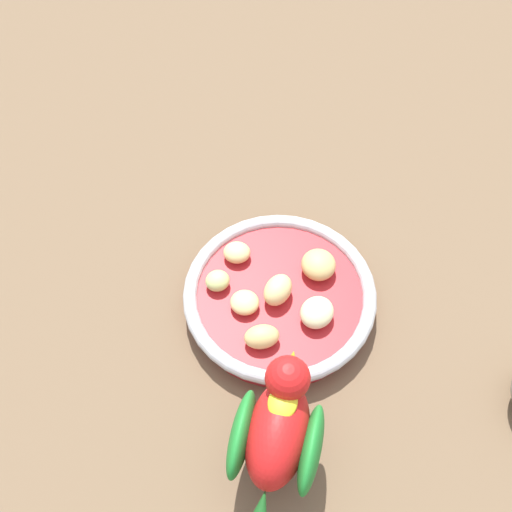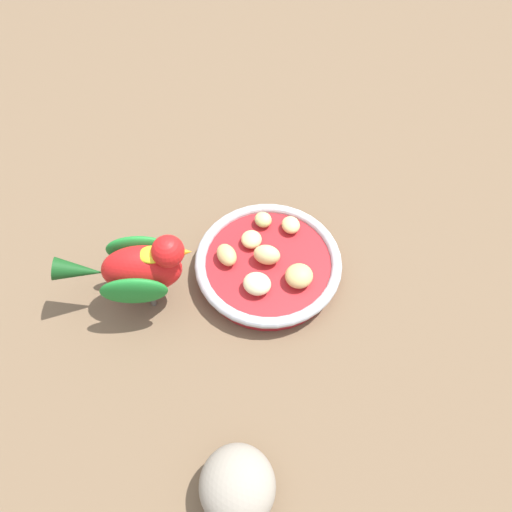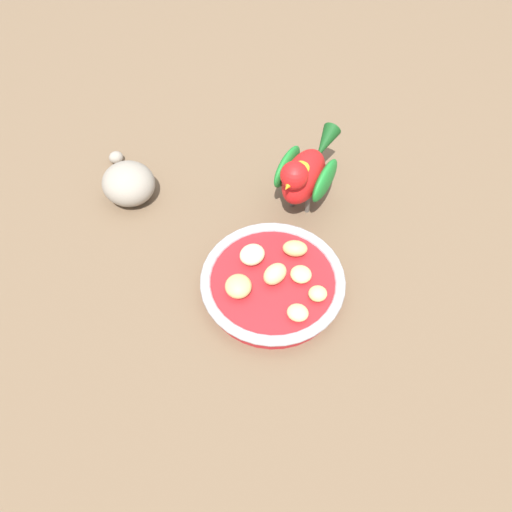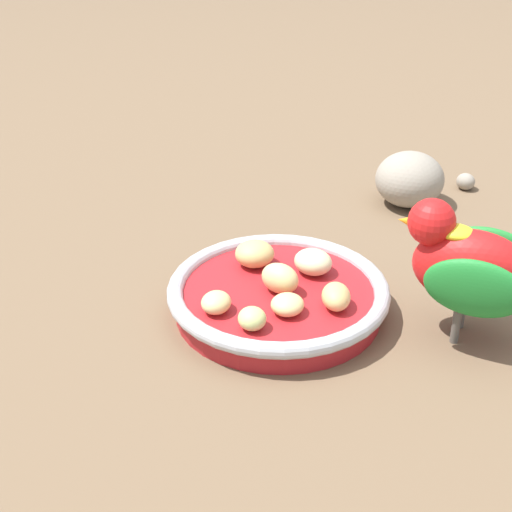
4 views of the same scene
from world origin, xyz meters
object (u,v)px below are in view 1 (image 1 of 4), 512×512
(apple_piece_0, at_px, (278,290))
(apple_piece_6, at_px, (218,281))
(apple_piece_3, at_px, (318,265))
(parrot, at_px, (277,436))
(feeding_bowl, at_px, (280,298))
(apple_piece_5, at_px, (317,312))
(apple_piece_4, at_px, (237,253))
(apple_piece_2, at_px, (246,304))
(apple_piece_1, at_px, (262,337))

(apple_piece_0, relative_size, apple_piece_6, 1.44)
(apple_piece_3, distance_m, parrot, 0.20)
(feeding_bowl, height_order, apple_piece_6, apple_piece_6)
(apple_piece_6, relative_size, parrot, 0.17)
(apple_piece_3, bearing_deg, apple_piece_5, 141.37)
(apple_piece_4, distance_m, parrot, 0.22)
(feeding_bowl, height_order, parrot, parrot)
(feeding_bowl, height_order, apple_piece_2, apple_piece_2)
(feeding_bowl, height_order, apple_piece_1, apple_piece_1)
(apple_piece_3, height_order, apple_piece_4, apple_piece_3)
(feeding_bowl, bearing_deg, apple_piece_4, 9.34)
(apple_piece_2, height_order, apple_piece_5, apple_piece_5)
(feeding_bowl, height_order, apple_piece_4, apple_piece_4)
(apple_piece_1, relative_size, parrot, 0.24)
(feeding_bowl, relative_size, apple_piece_6, 7.93)
(apple_piece_0, bearing_deg, feeding_bowl, -88.46)
(apple_piece_2, distance_m, parrot, 0.16)
(feeding_bowl, xyz_separation_m, apple_piece_4, (0.06, 0.01, 0.02))
(apple_piece_1, height_order, apple_piece_5, apple_piece_5)
(apple_piece_3, distance_m, apple_piece_5, 0.06)
(apple_piece_3, height_order, parrot, parrot)
(apple_piece_5, xyz_separation_m, parrot, (-0.09, 0.11, 0.03))
(apple_piece_0, xyz_separation_m, apple_piece_6, (0.05, 0.04, -0.00))
(apple_piece_2, bearing_deg, apple_piece_4, -25.55)
(apple_piece_2, relative_size, apple_piece_5, 0.81)
(apple_piece_0, height_order, parrot, parrot)
(apple_piece_0, xyz_separation_m, apple_piece_2, (0.01, 0.03, -0.00))
(apple_piece_1, bearing_deg, apple_piece_3, -70.24)
(apple_piece_2, relative_size, apple_piece_4, 1.04)
(apple_piece_4, relative_size, parrot, 0.20)
(apple_piece_1, relative_size, apple_piece_6, 1.39)
(apple_piece_1, xyz_separation_m, apple_piece_6, (0.08, 0.00, -0.00))
(apple_piece_0, distance_m, apple_piece_4, 0.06)
(apple_piece_2, xyz_separation_m, apple_piece_3, (-0.01, -0.09, 0.00))
(apple_piece_3, distance_m, apple_piece_6, 0.11)
(apple_piece_2, height_order, parrot, parrot)
(apple_piece_5, bearing_deg, apple_piece_6, 34.74)
(apple_piece_0, height_order, apple_piece_5, apple_piece_0)
(apple_piece_6, bearing_deg, apple_piece_5, -145.26)
(apple_piece_2, height_order, apple_piece_4, same)
(apple_piece_1, bearing_deg, apple_piece_0, -52.37)
(apple_piece_4, bearing_deg, feeding_bowl, -170.66)
(apple_piece_3, bearing_deg, apple_piece_0, 91.44)
(apple_piece_6, height_order, parrot, parrot)
(apple_piece_6, bearing_deg, apple_piece_1, -179.55)
(apple_piece_0, distance_m, apple_piece_5, 0.05)
(apple_piece_6, bearing_deg, apple_piece_0, -136.62)
(feeding_bowl, relative_size, apple_piece_0, 5.51)
(apple_piece_3, relative_size, parrot, 0.25)
(feeding_bowl, height_order, apple_piece_3, apple_piece_3)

